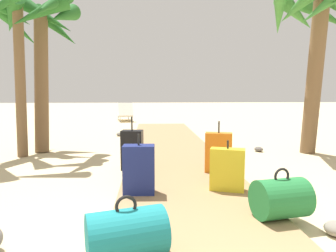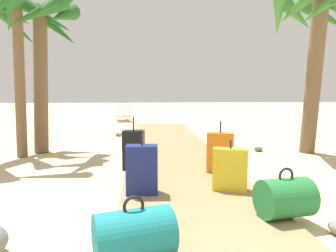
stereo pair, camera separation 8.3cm
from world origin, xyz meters
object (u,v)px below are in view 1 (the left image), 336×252
object	(u,v)px
duffel_bag_teal	(126,233)
suitcase_orange	(218,152)
suitcase_navy	(139,169)
suitcase_yellow	(227,169)
palm_tree_near_left	(20,15)
lounge_chair	(125,114)
palm_tree_near_right	(315,23)
suitcase_black	(132,150)
palm_tree_far_left	(37,35)
duffel_bag_green	(281,198)

from	to	relation	value
duffel_bag_teal	suitcase_orange	size ratio (longest dim) A/B	0.84
suitcase_navy	suitcase_yellow	size ratio (longest dim) A/B	1.15
palm_tree_near_left	lounge_chair	bearing A→B (deg)	78.73
duffel_bag_teal	suitcase_navy	xyz separation A→B (m)	(0.05, 1.45, 0.11)
suitcase_yellow	palm_tree_near_right	world-z (taller)	palm_tree_near_right
suitcase_yellow	suitcase_black	world-z (taller)	suitcase_black
palm_tree_far_left	suitcase_black	bearing A→B (deg)	-44.93
duffel_bag_teal	duffel_bag_green	bearing A→B (deg)	23.34
suitcase_navy	lounge_chair	distance (m)	10.02
palm_tree_far_left	palm_tree_near_right	bearing A→B (deg)	-7.61
duffel_bag_green	palm_tree_near_right	bearing A→B (deg)	57.94
duffel_bag_green	suitcase_orange	world-z (taller)	suitcase_orange
duffel_bag_teal	suitcase_orange	bearing A→B (deg)	62.33
duffel_bag_green	palm_tree_near_left	xyz separation A→B (m)	(-3.78, 3.53, 2.52)
palm_tree_near_left	suitcase_orange	bearing A→B (deg)	-26.80
duffel_bag_green	palm_tree_near_right	size ratio (longest dim) A/B	0.16
duffel_bag_teal	palm_tree_far_left	xyz separation A→B (m)	(-2.20, 4.70, 2.25)
suitcase_navy	suitcase_black	bearing A→B (deg)	96.93
duffel_bag_green	duffel_bag_teal	bearing A→B (deg)	-156.66
suitcase_yellow	lounge_chair	xyz separation A→B (m)	(-2.03, 9.92, -0.02)
suitcase_yellow	palm_tree_near_left	distance (m)	5.02
suitcase_yellow	palm_tree_near_right	bearing A→B (deg)	45.75
suitcase_yellow	suitcase_black	bearing A→B (deg)	138.34
suitcase_navy	duffel_bag_green	bearing A→B (deg)	-30.03
duffel_bag_green	palm_tree_near_left	bearing A→B (deg)	136.95
palm_tree_near_right	duffel_bag_teal	bearing A→B (deg)	-131.89
palm_tree_near_right	suitcase_black	bearing A→B (deg)	-159.72
suitcase_yellow	palm_tree_far_left	bearing A→B (deg)	136.24
suitcase_black	palm_tree_far_left	bearing A→B (deg)	135.07
suitcase_black	lounge_chair	xyz separation A→B (m)	(-0.79, 8.82, -0.07)
duffel_bag_green	suitcase_orange	xyz separation A→B (m)	(-0.22, 1.73, 0.11)
suitcase_navy	palm_tree_near_right	world-z (taller)	palm_tree_near_right
suitcase_black	palm_tree_near_right	world-z (taller)	palm_tree_near_right
duffel_bag_green	suitcase_orange	size ratio (longest dim) A/B	0.71
duffel_bag_teal	suitcase_black	distance (m)	2.60
suitcase_yellow	palm_tree_near_right	xyz separation A→B (m)	(2.38, 2.44, 2.33)
duffel_bag_green	palm_tree_near_right	xyz separation A→B (m)	(2.07, 3.31, 2.40)
suitcase_black	palm_tree_far_left	world-z (taller)	palm_tree_far_left
suitcase_black	palm_tree_near_left	bearing A→B (deg)	144.98
palm_tree_near_left	duffel_bag_green	bearing A→B (deg)	-43.05
duffel_bag_green	palm_tree_near_left	world-z (taller)	palm_tree_near_left
suitcase_yellow	duffel_bag_green	bearing A→B (deg)	-70.36
duffel_bag_green	palm_tree_near_right	world-z (taller)	palm_tree_near_right
palm_tree_near_right	lounge_chair	bearing A→B (deg)	120.51
duffel_bag_teal	suitcase_yellow	size ratio (longest dim) A/B	1.04
palm_tree_far_left	palm_tree_near_left	bearing A→B (deg)	-103.08
suitcase_navy	suitcase_black	world-z (taller)	suitcase_black
suitcase_navy	palm_tree_near_left	xyz separation A→B (m)	(-2.37, 2.72, 2.42)
suitcase_orange	palm_tree_near_right	distance (m)	3.60
duffel_bag_teal	palm_tree_near_right	world-z (taller)	palm_tree_near_right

